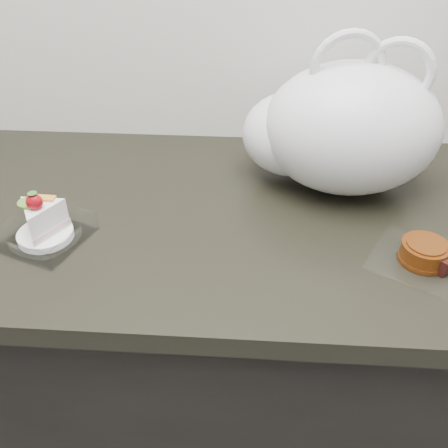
{
  "coord_description": "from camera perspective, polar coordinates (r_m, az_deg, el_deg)",
  "views": [
    {
      "loc": [
        0.09,
        0.9,
        1.44
      ],
      "look_at": [
        0.05,
        1.59,
        0.94
      ],
      "focal_mm": 40.0,
      "sensor_mm": 36.0,
      "label": 1
    }
  ],
  "objects": [
    {
      "name": "plastic_bag",
      "position": [
        1.0,
        13.0,
        10.56
      ],
      "size": [
        0.39,
        0.27,
        0.31
      ],
      "rotation": [
        0.0,
        0.0,
        -0.04
      ],
      "color": "silver",
      "rests_on": "counter"
    },
    {
      "name": "counter",
      "position": [
        1.27,
        -1.8,
        -15.16
      ],
      "size": [
        2.04,
        0.64,
        0.9
      ],
      "color": "black",
      "rests_on": "ground"
    },
    {
      "name": "mooncake_wrap",
      "position": [
        0.89,
        21.93,
        -3.21
      ],
      "size": [
        0.21,
        0.2,
        0.04
      ],
      "rotation": [
        0.0,
        0.0,
        -0.33
      ],
      "color": "white",
      "rests_on": "counter"
    },
    {
      "name": "cake_tray",
      "position": [
        0.92,
        -19.94,
        -0.3
      ],
      "size": [
        0.17,
        0.17,
        0.1
      ],
      "rotation": [
        0.0,
        0.0,
        -0.36
      ],
      "color": "white",
      "rests_on": "counter"
    }
  ]
}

